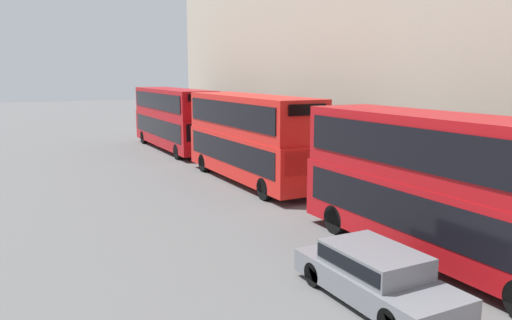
# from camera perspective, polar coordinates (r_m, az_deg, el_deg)

# --- Properties ---
(bus_leading) EXTENTS (2.59, 10.26, 4.32)m
(bus_leading) POSITION_cam_1_polar(r_m,az_deg,el_deg) (15.32, 20.59, -2.42)
(bus_leading) COLOR #A80F14
(bus_leading) RESTS_ON ground
(bus_second_in_queue) EXTENTS (2.59, 10.39, 4.40)m
(bus_second_in_queue) POSITION_cam_1_polar(r_m,az_deg,el_deg) (25.09, -0.63, 2.90)
(bus_second_in_queue) COLOR red
(bus_second_in_queue) RESTS_ON ground
(bus_third_in_queue) EXTENTS (2.59, 11.48, 4.37)m
(bus_third_in_queue) POSITION_cam_1_polar(r_m,az_deg,el_deg) (36.41, -9.41, 4.94)
(bus_third_in_queue) COLOR #A80F14
(bus_third_in_queue) RESTS_ON ground
(car_dark_sedan) EXTENTS (1.88, 4.48, 1.31)m
(car_dark_sedan) POSITION_cam_1_polar(r_m,az_deg,el_deg) (12.72, 13.47, -12.48)
(car_dark_sedan) COLOR slate
(car_dark_sedan) RESTS_ON ground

